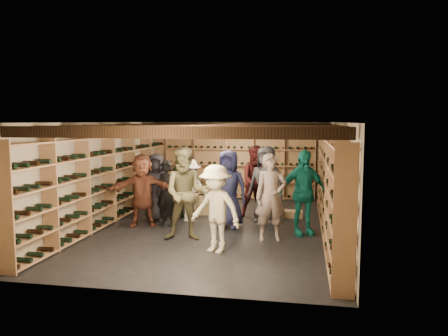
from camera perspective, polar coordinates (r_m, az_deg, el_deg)
ground at (r=10.20m, az=-1.25°, el=-7.63°), size 8.00×8.00×0.00m
walls at (r=9.98m, az=-1.27°, el=-0.92°), size 5.52×8.02×2.40m
ceiling at (r=9.91m, az=-1.28°, el=5.98°), size 5.50×8.00×0.01m
ceiling_joists at (r=9.91m, az=-1.28°, el=5.17°), size 5.40×7.12×0.18m
wine_rack_left at (r=10.81m, az=-14.73°, el=-1.25°), size 0.32×7.50×2.15m
wine_rack_right at (r=9.81m, az=13.61°, el=-1.96°), size 0.32×7.50×2.15m
wine_rack_back at (r=13.74m, az=1.98°, el=0.49°), size 4.70×0.30×2.15m
crate_stack_left at (r=11.48m, az=-2.13°, el=-4.77°), size 0.58×0.48×0.51m
crate_stack_right at (r=11.54m, az=-3.55°, el=-4.72°), size 0.51×0.35×0.51m
crate_loose at (r=11.25m, az=8.96°, el=-5.95°), size 0.50×0.33×0.17m
person_0 at (r=10.77m, az=-8.83°, el=-2.49°), size 0.83×0.57×1.65m
person_1 at (r=10.23m, az=-7.53°, el=-3.27°), size 0.64×0.52×1.53m
person_2 at (r=8.94m, az=-4.96°, el=-3.38°), size 1.03×0.86×1.91m
person_3 at (r=8.09m, az=-1.08°, el=-5.35°), size 1.21×0.98×1.63m
person_4 at (r=9.46m, az=10.27°, el=-3.17°), size 1.16×0.84×1.83m
person_5 at (r=10.25m, az=-10.61°, el=-2.86°), size 1.64×0.97×1.68m
person_6 at (r=9.95m, az=0.59°, el=-2.75°), size 0.95×0.69×1.78m
person_7 at (r=8.92m, az=6.15°, el=-3.81°), size 0.74×0.59×1.78m
person_8 at (r=11.05m, az=4.29°, el=-1.77°), size 1.07×0.95×1.82m
person_9 at (r=10.59m, az=-4.55°, el=-2.93°), size 1.09×0.79×1.52m
person_10 at (r=11.19m, az=-5.30°, el=-1.93°), size 1.09×0.73×1.72m
person_12 at (r=10.55m, az=5.54°, el=-2.12°), size 1.02×0.79×1.83m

